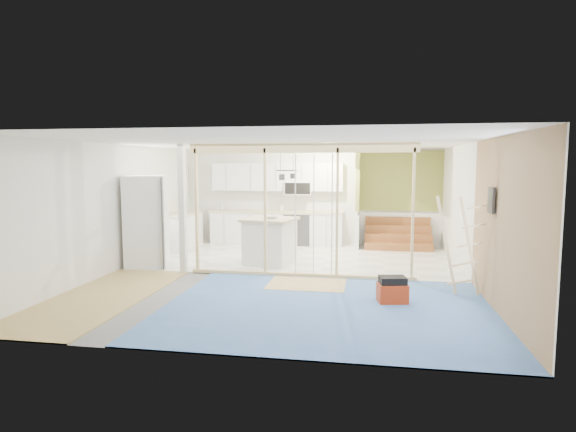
% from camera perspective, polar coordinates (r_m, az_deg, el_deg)
% --- Properties ---
extents(room, '(7.01, 8.01, 2.61)m').
position_cam_1_polar(room, '(9.30, -0.31, 0.63)').
color(room, slate).
rests_on(room, ground).
extents(floor_overlays, '(7.00, 8.00, 0.03)m').
position_cam_1_polar(floor_overlays, '(9.56, 0.20, -7.06)').
color(floor_overlays, silver).
rests_on(floor_overlays, room).
extents(stud_frame, '(4.66, 0.14, 2.60)m').
position_cam_1_polar(stud_frame, '(9.32, -1.95, 2.53)').
color(stud_frame, beige).
rests_on(stud_frame, room).
extents(base_cabinets, '(4.45, 2.24, 0.93)m').
position_cam_1_polar(base_cabinets, '(13.00, -4.74, -1.51)').
color(base_cabinets, white).
rests_on(base_cabinets, room).
extents(upper_cabinets, '(3.60, 0.41, 0.85)m').
position_cam_1_polar(upper_cabinets, '(13.16, -1.05, 4.52)').
color(upper_cabinets, white).
rests_on(upper_cabinets, room).
extents(green_partition, '(2.25, 1.51, 2.60)m').
position_cam_1_polar(green_partition, '(12.84, 11.58, 0.44)').
color(green_partition, olive).
rests_on(green_partition, room).
extents(pot_rack, '(0.52, 0.52, 0.72)m').
position_cam_1_polar(pot_rack, '(11.17, -0.18, 5.14)').
color(pot_rack, black).
rests_on(pot_rack, room).
extents(sheathing_panel, '(0.02, 4.00, 2.60)m').
position_cam_1_polar(sheathing_panel, '(7.41, 24.27, -1.32)').
color(sheathing_panel, '#9F7356').
rests_on(sheathing_panel, room).
extents(electrical_panel, '(0.04, 0.30, 0.40)m').
position_cam_1_polar(electrical_panel, '(7.95, 22.95, 1.74)').
color(electrical_panel, '#3C3C42').
rests_on(electrical_panel, room).
extents(ceiling_light, '(0.32, 0.32, 0.08)m').
position_cam_1_polar(ceiling_light, '(12.12, 8.77, 7.71)').
color(ceiling_light, '#FFEABF').
rests_on(ceiling_light, room).
extents(fridge, '(1.05, 1.02, 1.95)m').
position_cam_1_polar(fridge, '(10.72, -16.37, -0.62)').
color(fridge, white).
rests_on(fridge, room).
extents(island, '(1.23, 1.23, 1.02)m').
position_cam_1_polar(island, '(10.57, -2.15, -3.03)').
color(island, white).
rests_on(island, room).
extents(bowl, '(0.34, 0.34, 0.06)m').
position_cam_1_polar(bowl, '(10.42, -1.91, -0.13)').
color(bowl, white).
rests_on(bowl, island).
extents(soap_bottle_a, '(0.11, 0.11, 0.27)m').
position_cam_1_polar(soap_bottle_a, '(13.59, -7.87, 1.32)').
color(soap_bottle_a, silver).
rests_on(soap_bottle_a, base_cabinets).
extents(soap_bottle_b, '(0.10, 0.10, 0.19)m').
position_cam_1_polar(soap_bottle_b, '(13.15, -0.74, 1.06)').
color(soap_bottle_b, silver).
rests_on(soap_bottle_b, base_cabinets).
extents(toolbox, '(0.51, 0.42, 0.43)m').
position_cam_1_polar(toolbox, '(7.88, 12.27, -8.62)').
color(toolbox, '#A72D0F').
rests_on(toolbox, room).
extents(ladder, '(0.89, 0.06, 1.66)m').
position_cam_1_polar(ladder, '(8.50, 19.82, -3.32)').
color(ladder, beige).
rests_on(ladder, room).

